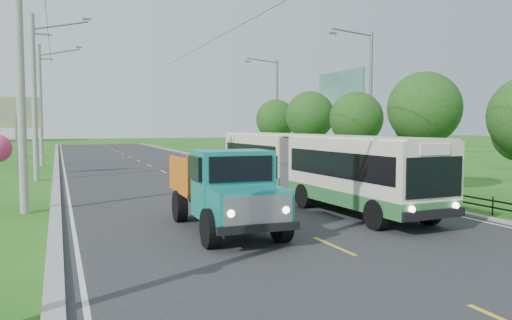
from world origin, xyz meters
TOP-DOWN VIEW (x-y plane):
  - ground at (0.00, 0.00)m, footprint 240.00×240.00m
  - road at (0.00, 20.00)m, footprint 14.00×120.00m
  - curb_left at (-7.20, 20.00)m, footprint 0.40×120.00m
  - curb_right at (7.15, 20.00)m, footprint 0.30×120.00m
  - edge_line_left at (-6.65, 20.00)m, footprint 0.12×120.00m
  - edge_line_right at (6.65, 20.00)m, footprint 0.12×120.00m
  - centre_dash at (0.00, 0.00)m, footprint 0.12×2.20m
  - railing_right at (8.00, 14.00)m, footprint 0.04×40.00m
  - pole_near at (-8.26, 9.00)m, footprint 3.51×0.32m
  - pole_mid at (-8.26, 21.00)m, footprint 3.51×0.32m
  - pole_far at (-8.26, 33.00)m, footprint 3.51×0.32m
  - tree_third at (9.86, 8.14)m, footprint 3.60×3.62m
  - tree_fourth at (9.86, 14.14)m, footprint 3.24×3.31m
  - tree_fifth at (9.86, 20.14)m, footprint 3.48×3.52m
  - tree_back at (9.86, 26.14)m, footprint 3.30×3.36m
  - streetlight_mid at (10.64, 14.00)m, footprint 3.02×0.20m
  - streetlight_far at (10.64, 28.00)m, footprint 3.02×0.20m
  - planter_near at (8.60, 6.00)m, footprint 0.64×0.64m
  - planter_mid at (8.60, 14.00)m, footprint 0.64×0.64m
  - planter_far at (8.60, 22.00)m, footprint 0.64×0.64m
  - billboard_left at (-9.50, 24.00)m, footprint 3.00×0.20m
  - billboard_right at (12.30, 20.00)m, footprint 0.24×6.00m
  - bus at (3.23, 7.49)m, footprint 2.96×15.00m
  - dump_truck at (-2.14, 3.22)m, footprint 2.56×6.27m

SIDE VIEW (x-z plane):
  - ground at x=0.00m, z-range 0.00..0.00m
  - road at x=0.00m, z-range 0.00..0.02m
  - edge_line_left at x=-6.65m, z-range 0.02..0.02m
  - edge_line_right at x=6.65m, z-range 0.02..0.02m
  - centre_dash at x=0.00m, z-range 0.02..0.02m
  - curb_right at x=7.15m, z-range 0.00..0.10m
  - curb_left at x=-7.20m, z-range 0.00..0.15m
  - planter_near at x=8.60m, z-range -0.05..0.62m
  - planter_mid at x=8.60m, z-range -0.05..0.62m
  - planter_far at x=8.60m, z-range -0.05..0.62m
  - railing_right at x=8.00m, z-range 0.00..0.60m
  - dump_truck at x=-2.14m, z-range 0.17..2.78m
  - bus at x=3.23m, z-range 0.29..3.17m
  - tree_fourth at x=9.86m, z-range 0.89..6.29m
  - tree_back at x=9.86m, z-range 0.90..6.40m
  - tree_fifth at x=9.86m, z-range 0.95..6.75m
  - billboard_left at x=-9.50m, z-range 1.27..6.47m
  - tree_third at x=9.86m, z-range 0.99..6.99m
  - streetlight_mid at x=10.64m, z-range 0.37..9.44m
  - streetlight_far at x=10.64m, z-range 0.37..9.44m
  - pole_near at x=-8.26m, z-range 0.09..10.09m
  - pole_mid at x=-8.26m, z-range 0.09..10.09m
  - pole_far at x=-8.26m, z-range 0.09..10.09m
  - billboard_right at x=12.30m, z-range 1.69..8.99m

